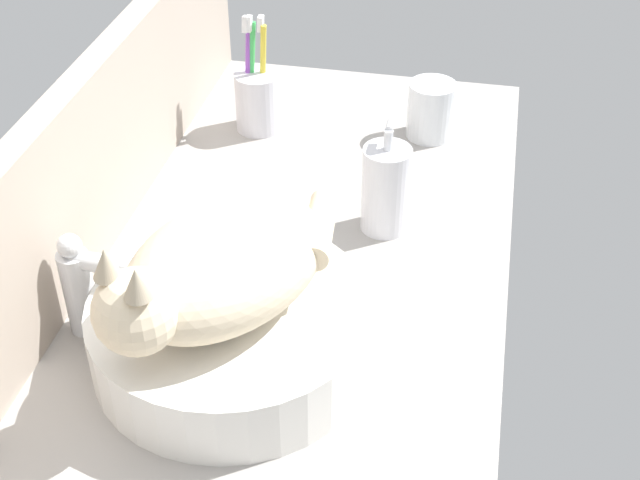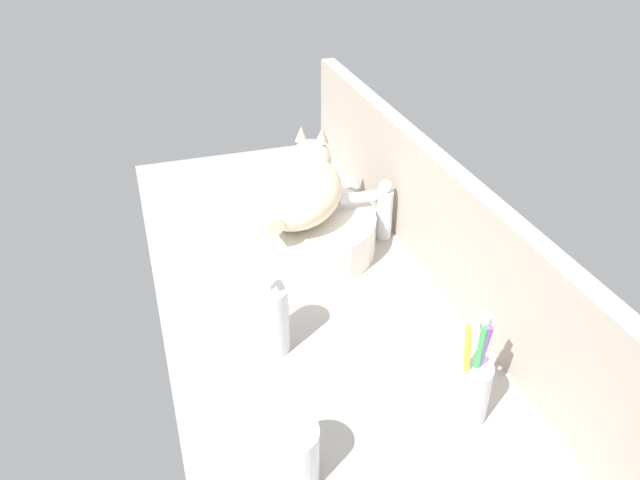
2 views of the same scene
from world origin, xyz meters
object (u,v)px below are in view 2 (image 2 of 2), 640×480
object	(u,v)px
sink_basin	(300,232)
soap_dispenser	(270,319)
toothbrush_cup	(465,387)
cat	(300,187)
water_glass	(292,458)
faucet	(379,208)

from	to	relation	value
sink_basin	soap_dispenser	size ratio (longest dim) A/B	2.02
toothbrush_cup	cat	bearing A→B (deg)	-169.47
cat	toothbrush_cup	size ratio (longest dim) A/B	1.61
water_glass	faucet	bearing A→B (deg)	147.27
faucet	water_glass	world-z (taller)	faucet
cat	soap_dispenser	distance (cm)	33.25
cat	soap_dispenser	size ratio (longest dim) A/B	1.93
sink_basin	water_glass	distance (cm)	56.28
soap_dispenser	water_glass	bearing A→B (deg)	-7.75
cat	soap_dispenser	xyz separation A→B (cm)	(29.33, -13.80, -7.41)
cat	water_glass	distance (cm)	58.45
faucet	water_glass	size ratio (longest dim) A/B	1.52
cat	toothbrush_cup	bearing A→B (deg)	10.53
sink_basin	faucet	world-z (taller)	faucet
faucet	soap_dispenser	world-z (taller)	soap_dispenser
sink_basin	water_glass	size ratio (longest dim) A/B	3.51
cat	faucet	bearing A→B (deg)	82.22
soap_dispenser	toothbrush_cup	size ratio (longest dim) A/B	0.83
cat	faucet	distance (cm)	17.90
soap_dispenser	toothbrush_cup	bearing A→B (deg)	46.10
faucet	water_glass	bearing A→B (deg)	-32.73
sink_basin	toothbrush_cup	size ratio (longest dim) A/B	1.68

